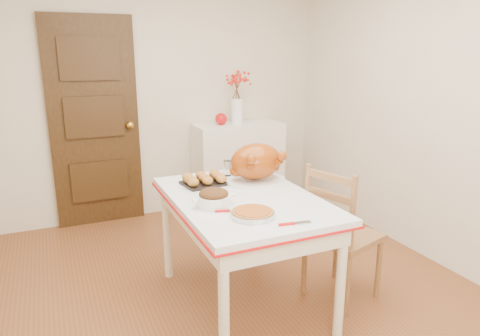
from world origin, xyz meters
name	(u,v)px	position (x,y,z in m)	size (l,w,h in m)	color
floor	(240,301)	(0.00, 0.00, 0.00)	(3.50, 4.00, 0.00)	brown
wall_back	(163,98)	(0.00, 2.00, 1.25)	(3.50, 0.00, 2.50)	beige
wall_right	(441,112)	(1.75, 0.00, 1.25)	(0.00, 4.00, 2.50)	beige
door_back	(95,123)	(-0.70, 1.97, 1.03)	(0.85, 0.06, 2.06)	black
sideboard	(238,166)	(0.77, 1.78, 0.48)	(0.96, 0.43, 0.96)	white
kitchen_table	(243,252)	(0.01, -0.03, 0.40)	(0.91, 1.33, 0.80)	silver
chair_oak	(344,232)	(0.70, -0.21, 0.49)	(0.43, 0.43, 0.98)	#9F703B
berry_vase	(237,98)	(0.75, 1.78, 1.24)	(0.29, 0.29, 0.56)	white
apple	(221,119)	(0.57, 1.78, 1.02)	(0.13, 0.13, 0.13)	red
turkey_platter	(256,164)	(0.22, 0.22, 0.94)	(0.44, 0.36, 0.28)	#983F0E
pumpkin_pie	(253,213)	(-0.10, -0.39, 0.83)	(0.25, 0.25, 0.05)	#A64E1A
stuffing_dish	(214,198)	(-0.24, -0.12, 0.85)	(0.27, 0.21, 0.10)	#44250E
rolls_tray	(204,179)	(-0.14, 0.32, 0.84)	(0.30, 0.23, 0.08)	#B36A1D
pie_server	(295,223)	(0.07, -0.58, 0.81)	(0.19, 0.05, 0.01)	silver
carving_knife	(236,210)	(-0.15, -0.27, 0.81)	(0.24, 0.06, 0.01)	silver
drinking_glass	(227,168)	(0.10, 0.47, 0.86)	(0.07, 0.07, 0.12)	white
shaker_pair	(252,168)	(0.30, 0.46, 0.84)	(0.09, 0.03, 0.08)	white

